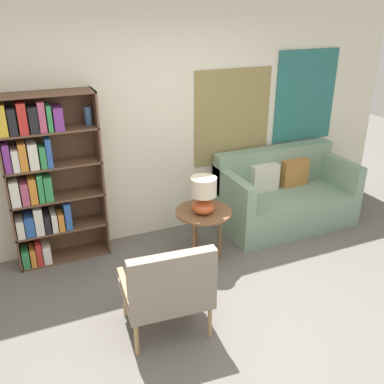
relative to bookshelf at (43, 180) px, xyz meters
The scene contains 7 objects.
ground_plane 2.42m from the bookshelf, 55.64° to the right, with size 14.00×14.00×0.00m, color #66605B.
wall_back 1.39m from the bookshelf, ahead, with size 6.40×0.08×2.70m.
bookshelf is the anchor object (origin of this frame).
armchair 1.83m from the bookshelf, 65.09° to the right, with size 0.75×0.63×0.86m.
couch 2.87m from the bookshelf, ahead, with size 1.65×0.85×0.92m.
side_table 1.69m from the bookshelf, 22.49° to the right, with size 0.60×0.60×0.57m.
table_lamp 1.64m from the bookshelf, 24.29° to the right, with size 0.27×0.27×0.40m.
Camera 1 is at (-1.48, -2.43, 2.57)m, focal length 40.00 mm.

